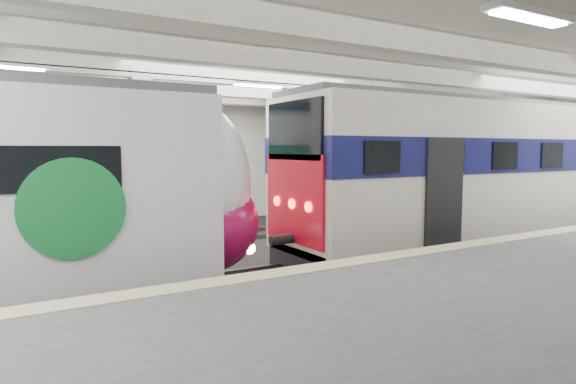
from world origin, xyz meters
TOP-DOWN VIEW (x-y plane):
  - station_hall at (0.00, -1.74)m, footprint 36.00×24.00m
  - older_rer at (6.93, 0.00)m, footprint 14.13×3.12m

SIDE VIEW (x-z plane):
  - older_rer at x=6.93m, z-range 0.11..4.74m
  - station_hall at x=0.00m, z-range 0.37..6.12m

